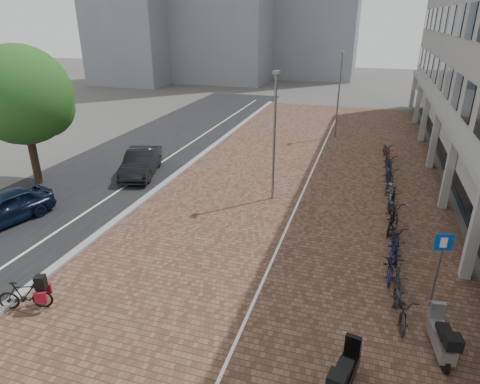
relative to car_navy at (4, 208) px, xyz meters
name	(u,v)px	position (x,y,z in m)	size (l,w,h in m)	color
ground	(184,298)	(9.68, -2.54, -0.72)	(140.00, 140.00, 0.00)	#474442
plaza_brick	(306,178)	(11.68, 9.46, -0.71)	(14.50, 42.00, 0.04)	brown
street_asphalt	(134,159)	(0.68, 9.46, -0.71)	(8.00, 50.00, 0.03)	black
curb	(190,164)	(4.58, 9.46, -0.65)	(0.35, 42.00, 0.14)	gray
lane_line	(162,162)	(2.68, 9.46, -0.70)	(0.12, 44.00, 0.00)	white
parking_line	(309,178)	(11.88, 9.46, -0.68)	(0.10, 30.00, 0.00)	white
car_navy	(4,208)	(0.00, 0.00, 0.00)	(1.69, 4.21, 1.43)	black
car_dark	(141,162)	(2.62, 7.15, 0.02)	(1.56, 4.47, 1.47)	black
hero_bike	(25,295)	(5.25, -4.45, -0.20)	(1.70, 1.04, 1.16)	black
scooter_front	(441,336)	(17.18, -2.65, -0.10)	(0.56, 1.79, 1.23)	gray
scooter_mid	(344,373)	(14.83, -4.70, -0.09)	(0.57, 1.81, 1.25)	black
parking_sign	(440,259)	(17.18, -0.61, 1.04)	(0.53, 0.17, 2.59)	slate
lamp_near	(274,139)	(10.55, 6.06, 2.34)	(0.12, 0.12, 6.11)	gray
lamp_far	(338,96)	(12.38, 18.66, 2.35)	(0.12, 0.12, 6.13)	slate
street_tree	(26,98)	(-1.95, 4.42, 3.88)	(4.97, 4.97, 7.23)	#382619
bike_row	(391,199)	(16.11, 6.51, -0.20)	(1.16, 18.14, 1.05)	black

